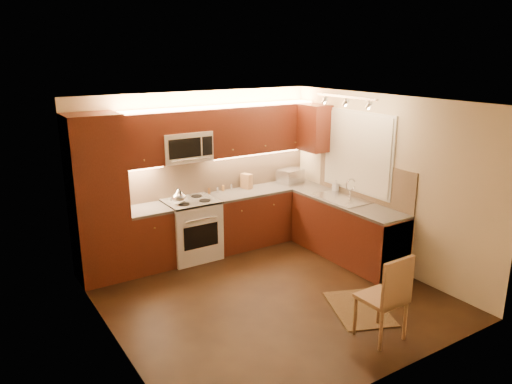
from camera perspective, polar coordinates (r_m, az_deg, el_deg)
floor at (r=6.56m, az=1.52°, el=-11.89°), size 4.00×4.00×0.01m
ceiling at (r=5.83m, az=1.70°, el=10.41°), size 4.00×4.00×0.01m
wall_back at (r=7.75m, az=-6.73°, el=2.31°), size 4.00×0.01×2.50m
wall_front at (r=4.66m, az=15.66°, el=-7.51°), size 4.00×0.01×2.50m
wall_left at (r=5.28m, az=-16.74°, el=-4.82°), size 0.01×4.00×2.50m
wall_right at (r=7.35m, az=14.62°, el=1.14°), size 0.01×4.00×2.50m
pantry at (r=6.96m, az=-17.88°, el=-0.80°), size 0.70×0.60×2.30m
base_cab_back_left at (r=7.37m, az=-12.44°, el=-5.39°), size 0.62×0.60×0.86m
counter_back_left at (r=7.22m, az=-12.65°, el=-2.06°), size 0.62×0.60×0.04m
base_cab_back_right at (r=8.22m, az=0.91°, el=-2.74°), size 1.92×0.60×0.86m
counter_back_right at (r=8.09m, az=0.92°, el=0.29°), size 1.92×0.60×0.04m
base_cab_right at (r=7.65m, az=10.47°, el=-4.46°), size 0.60×2.00×0.86m
counter_right at (r=7.51m, az=10.64°, el=-1.24°), size 0.60×2.00×0.04m
dishwasher at (r=7.20m, az=14.27°, el=-6.03°), size 0.58×0.60×0.84m
backsplash_back at (r=7.91m, az=-4.41°, el=2.27°), size 3.30×0.02×0.60m
backsplash_right at (r=7.62m, az=12.36°, el=1.42°), size 0.02×2.00×0.60m
upper_cab_back_left at (r=7.10m, az=-13.49°, el=5.88°), size 0.62×0.35×0.75m
upper_cab_back_right at (r=7.99m, az=0.45°, el=7.38°), size 1.92×0.35×0.75m
upper_cab_bridge at (r=7.32m, az=-8.47°, el=8.17°), size 0.76×0.35×0.31m
upper_cab_right_corner at (r=8.11m, az=6.81°, el=7.40°), size 0.35×0.50×0.75m
stove at (r=7.58m, az=-7.50°, el=-4.29°), size 0.76×0.65×0.92m
microwave at (r=7.36m, az=-8.30°, el=5.27°), size 0.76×0.38×0.44m
window_frame at (r=7.63m, az=11.72°, el=4.56°), size 0.03×1.44×1.24m
window_blinds at (r=7.62m, az=11.61°, el=4.55°), size 0.02×1.36×1.16m
sink at (r=7.59m, az=9.91°, el=-0.27°), size 0.52×0.86×0.15m
faucet at (r=7.69m, az=10.93°, el=0.47°), size 0.20×0.04×0.30m
track_light_bar at (r=7.11m, az=10.40°, el=10.83°), size 0.04×1.20×0.03m
kettle at (r=7.22m, az=-8.95°, el=-0.47°), size 0.22×0.22×0.25m
toaster_oven at (r=8.42m, az=4.01°, el=1.85°), size 0.44×0.36×0.24m
knife_block at (r=8.06m, az=-1.10°, el=1.27°), size 0.16×0.20×0.24m
spice_jar_a at (r=7.84m, az=-4.49°, el=0.25°), size 0.04×0.04×0.10m
spice_jar_b at (r=7.81m, az=-5.46°, el=0.14°), size 0.06×0.06×0.09m
spice_jar_c at (r=8.00m, az=-2.90°, el=0.61°), size 0.05×0.05×0.10m
spice_jar_d at (r=7.95m, az=-3.83°, el=0.45°), size 0.05×0.05×0.09m
soap_bottle at (r=7.99m, az=9.22°, el=0.72°), size 0.10×0.10×0.18m
rug at (r=6.36m, az=11.87°, el=-13.11°), size 0.95×1.13×0.01m
dining_chair at (r=5.64m, az=14.38°, el=-11.60°), size 0.45×0.45×1.00m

